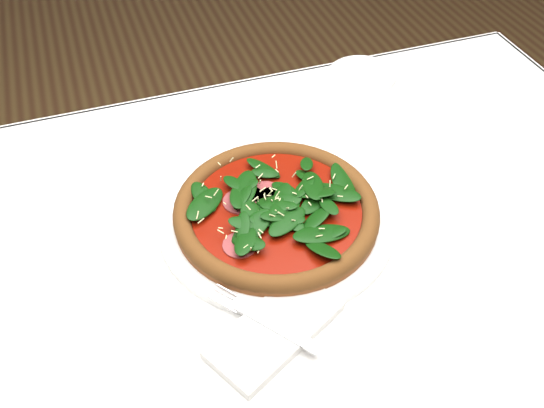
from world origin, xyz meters
name	(u,v)px	position (x,y,z in m)	size (l,w,h in m)	color
dining_table	(292,283)	(0.00, 0.00, 0.65)	(1.21, 0.81, 0.75)	white
plate	(276,218)	(-0.01, 0.04, 0.76)	(0.33, 0.33, 0.01)	white
pizza	(276,208)	(-0.01, 0.04, 0.78)	(0.34, 0.34, 0.04)	#A05626
napkin	(275,330)	(-0.08, -0.14, 0.76)	(0.17, 0.08, 0.01)	white
fork	(255,314)	(-0.09, -0.11, 0.77)	(0.11, 0.14, 0.00)	silver
saucer_far	(362,74)	(0.26, 0.34, 0.76)	(0.12, 0.12, 0.01)	white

